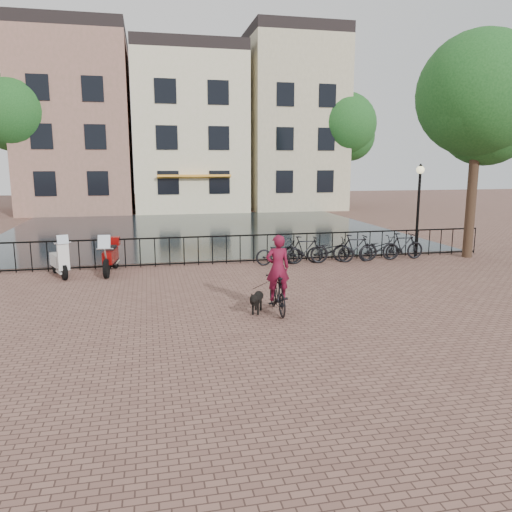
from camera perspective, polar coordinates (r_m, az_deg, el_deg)
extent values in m
plane|color=brown|center=(10.34, 3.57, -9.59)|extent=(100.00, 100.00, 0.00)
plane|color=black|center=(27.00, -6.44, 3.00)|extent=(20.00, 20.00, 0.00)
cube|color=black|center=(17.72, -3.43, 2.30)|extent=(20.00, 0.05, 0.05)
cube|color=black|center=(17.87, -3.39, -0.62)|extent=(20.00, 0.05, 0.05)
cube|color=#85604D|center=(39.69, -19.76, 13.57)|extent=(7.50, 9.00, 12.00)
cube|color=black|center=(40.59, -20.37, 22.61)|extent=(7.50, 9.00, 0.80)
cube|color=beige|center=(39.50, -7.81, 13.38)|extent=(8.00, 9.00, 11.00)
cube|color=black|center=(40.22, -8.04, 21.80)|extent=(8.00, 9.00, 0.80)
cube|color=orange|center=(34.78, -7.07, 8.99)|extent=(5.00, 0.60, 0.15)
cube|color=tan|center=(40.97, 3.75, 14.40)|extent=(7.00, 9.00, 12.50)
cube|color=black|center=(41.93, 3.87, 23.51)|extent=(7.00, 9.00, 0.80)
cylinder|color=black|center=(37.27, -25.47, 9.01)|extent=(0.36, 0.36, 6.30)
sphere|color=#18481B|center=(37.40, -25.92, 14.51)|extent=(5.04, 5.04, 5.04)
cylinder|color=black|center=(20.44, 23.51, 7.63)|extent=(0.36, 0.36, 5.60)
sphere|color=#18481B|center=(20.57, 24.20, 16.54)|extent=(4.48, 4.48, 4.48)
cylinder|color=black|center=(39.18, 9.92, 9.65)|extent=(0.36, 0.36, 5.95)
sphere|color=#18481B|center=(39.27, 10.08, 14.61)|extent=(4.76, 4.76, 4.76)
cylinder|color=black|center=(19.69, 17.99, 4.40)|extent=(0.10, 0.10, 3.20)
sphere|color=beige|center=(19.59, 18.28, 9.34)|extent=(0.30, 0.30, 0.30)
imported|color=black|center=(12.03, 2.47, -4.22)|extent=(0.49, 1.63, 0.97)
imported|color=maroon|center=(11.86, 2.50, -0.60)|extent=(0.71, 0.47, 1.90)
imported|color=black|center=(17.59, 2.70, 0.43)|extent=(1.73, 0.65, 0.90)
imported|color=black|center=(17.85, 5.65, 0.70)|extent=(1.70, 0.61, 1.00)
imported|color=black|center=(18.17, 8.50, 0.65)|extent=(1.78, 0.83, 0.90)
imported|color=black|center=(18.51, 11.26, 0.90)|extent=(1.70, 0.64, 1.00)
imported|color=black|center=(18.92, 13.90, 0.85)|extent=(1.78, 0.80, 0.90)
imported|color=black|center=(19.34, 16.43, 1.09)|extent=(1.68, 0.52, 1.00)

